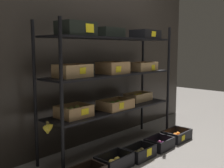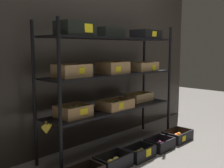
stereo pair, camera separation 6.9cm
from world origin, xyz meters
The scene contains 7 objects.
ground_plane centered at (0.00, 0.00, 0.00)m, with size 10.00×10.00×0.00m, color #605B56.
storefront_wall centered at (0.00, 0.40, 1.23)m, with size 4.10×0.12×2.46m, color #2D2823.
display_rack centered at (-0.01, 0.00, 0.85)m, with size 1.82×0.44×1.40m.
crate_ground_apple_gold centered at (-0.38, -0.38, 0.05)m, with size 0.35×0.22×0.14m.
crate_ground_center_kiwi centered at (-0.01, -0.40, 0.05)m, with size 0.32×0.22×0.13m.
crate_ground_plum centered at (0.37, -0.40, 0.04)m, with size 0.31×0.23×0.12m.
crate_ground_tangerine centered at (0.76, -0.40, 0.05)m, with size 0.36×0.25×0.12m.
Camera 2 is at (-2.19, -2.11, 1.14)m, focal length 44.27 mm.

